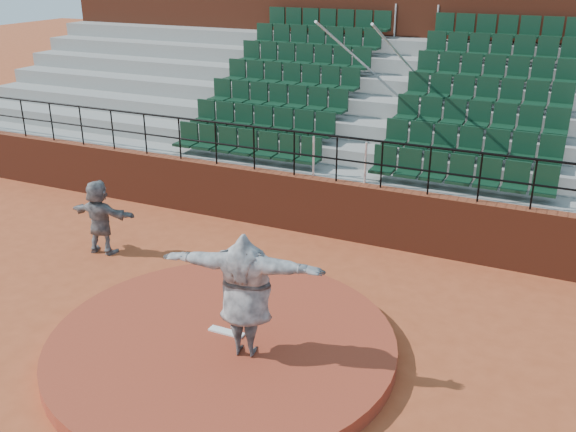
% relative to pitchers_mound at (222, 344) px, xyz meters
% --- Properties ---
extents(ground, '(90.00, 90.00, 0.00)m').
position_rel_pitchers_mound_xyz_m(ground, '(0.00, 0.00, -0.12)').
color(ground, '#AC4A26').
rests_on(ground, ground).
extents(pitchers_mound, '(5.50, 5.50, 0.25)m').
position_rel_pitchers_mound_xyz_m(pitchers_mound, '(0.00, 0.00, 0.00)').
color(pitchers_mound, '#993822').
rests_on(pitchers_mound, ground).
extents(pitching_rubber, '(0.60, 0.15, 0.03)m').
position_rel_pitchers_mound_xyz_m(pitching_rubber, '(0.00, 0.15, 0.14)').
color(pitching_rubber, white).
rests_on(pitching_rubber, pitchers_mound).
extents(boundary_wall, '(24.00, 0.30, 1.30)m').
position_rel_pitchers_mound_xyz_m(boundary_wall, '(0.00, 5.00, 0.53)').
color(boundary_wall, maroon).
rests_on(boundary_wall, ground).
extents(wall_railing, '(24.04, 0.05, 1.03)m').
position_rel_pitchers_mound_xyz_m(wall_railing, '(0.00, 5.00, 1.90)').
color(wall_railing, black).
rests_on(wall_railing, boundary_wall).
extents(seating_deck, '(24.00, 5.97, 4.63)m').
position_rel_pitchers_mound_xyz_m(seating_deck, '(0.00, 8.64, 1.33)').
color(seating_deck, gray).
rests_on(seating_deck, ground).
extents(press_box_facade, '(24.00, 3.00, 7.10)m').
position_rel_pitchers_mound_xyz_m(press_box_facade, '(0.00, 12.60, 3.43)').
color(press_box_facade, maroon).
rests_on(press_box_facade, ground).
extents(pitcher, '(2.50, 1.10, 1.97)m').
position_rel_pitchers_mound_xyz_m(pitcher, '(0.54, -0.17, 1.11)').
color(pitcher, black).
rests_on(pitcher, pitchers_mound).
extents(fielder, '(1.52, 0.58, 1.60)m').
position_rel_pitchers_mound_xyz_m(fielder, '(-4.16, 2.15, 0.68)').
color(fielder, black).
rests_on(fielder, ground).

